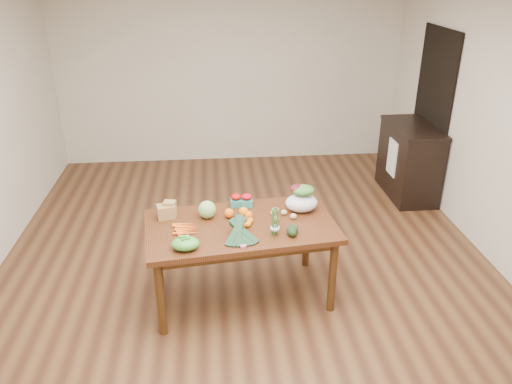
{
  "coord_description": "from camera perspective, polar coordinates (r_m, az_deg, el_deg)",
  "views": [
    {
      "loc": [
        -0.31,
        -4.31,
        2.83
      ],
      "look_at": [
        0.1,
        0.0,
        0.8
      ],
      "focal_mm": 35.0,
      "sensor_mm": 36.0,
      "label": 1
    }
  ],
  "objects": [
    {
      "name": "potato_d",
      "position": [
        4.45,
        1.97,
        -2.41
      ],
      "size": [
        0.05,
        0.05,
        0.05
      ],
      "primitive_type": "ellipsoid",
      "color": "tan",
      "rests_on": "dining_table"
    },
    {
      "name": "orange_b",
      "position": [
        4.43,
        -1.43,
        -2.27
      ],
      "size": [
        0.08,
        0.08,
        0.08
      ],
      "primitive_type": "sphere",
      "color": "orange",
      "rests_on": "dining_table"
    },
    {
      "name": "strawberry_basket_b",
      "position": [
        4.61,
        -1.06,
        -1.04
      ],
      "size": [
        0.11,
        0.11,
        0.09
      ],
      "primitive_type": null,
      "rotation": [
        0.0,
        0.0,
        0.12
      ],
      "color": "red",
      "rests_on": "dining_table"
    },
    {
      "name": "avocado_b",
      "position": [
        4.19,
        4.3,
        -4.18
      ],
      "size": [
        0.1,
        0.12,
        0.07
      ],
      "primitive_type": "ellipsoid",
      "rotation": [
        0.0,
        0.0,
        0.3
      ],
      "color": "black",
      "rests_on": "dining_table"
    },
    {
      "name": "strawberry_basket_a",
      "position": [
        4.62,
        -2.3,
        -1.04
      ],
      "size": [
        0.11,
        0.11,
        0.09
      ],
      "primitive_type": null,
      "rotation": [
        0.0,
        0.0,
        0.12
      ],
      "color": "#B10E0B",
      "rests_on": "dining_table"
    },
    {
      "name": "cabinet",
      "position": [
        6.74,
        17.09,
        3.44
      ],
      "size": [
        0.52,
        1.02,
        0.94
      ],
      "primitive_type": "cube",
      "color": "black",
      "rests_on": "floor"
    },
    {
      "name": "potato_b",
      "position": [
        4.37,
        2.29,
        -2.99
      ],
      "size": [
        0.05,
        0.05,
        0.05
      ],
      "primitive_type": "ellipsoid",
      "color": "tan",
      "rests_on": "dining_table"
    },
    {
      "name": "kale_bunch",
      "position": [
        4.03,
        -1.75,
        -4.65
      ],
      "size": [
        0.37,
        0.44,
        0.16
      ],
      "primitive_type": null,
      "rotation": [
        0.0,
        0.0,
        0.12
      ],
      "color": "#15301E",
      "rests_on": "dining_table"
    },
    {
      "name": "orange_a",
      "position": [
        4.41,
        -3.08,
        -2.43
      ],
      "size": [
        0.09,
        0.09,
        0.09
      ],
      "primitive_type": "sphere",
      "color": "orange",
      "rests_on": "dining_table"
    },
    {
      "name": "room_walls",
      "position": [
        4.57,
        -1.23,
        6.2
      ],
      "size": [
        5.02,
        6.02,
        2.7
      ],
      "color": "silver",
      "rests_on": "floor"
    },
    {
      "name": "doorway_dark",
      "position": [
        6.77,
        19.38,
        8.44
      ],
      "size": [
        0.02,
        1.0,
        2.1
      ],
      "primitive_type": "cube",
      "color": "black",
      "rests_on": "floor"
    },
    {
      "name": "carrots",
      "position": [
        4.26,
        -8.01,
        -4.14
      ],
      "size": [
        0.24,
        0.24,
        0.03
      ],
      "primitive_type": null,
      "rotation": [
        0.0,
        0.0,
        0.12
      ],
      "color": "orange",
      "rests_on": "dining_table"
    },
    {
      "name": "asparagus_bundle",
      "position": [
        4.1,
        2.19,
        -3.37
      ],
      "size": [
        0.09,
        0.13,
        0.26
      ],
      "primitive_type": null,
      "rotation": [
        0.15,
        0.0,
        0.12
      ],
      "color": "#497837",
      "rests_on": "dining_table"
    },
    {
      "name": "salad_bag",
      "position": [
        4.51,
        5.23,
        -0.87
      ],
      "size": [
        0.32,
        0.25,
        0.23
      ],
      "primitive_type": null,
      "rotation": [
        0.0,
        0.0,
        0.12
      ],
      "color": "white",
      "rests_on": "dining_table"
    },
    {
      "name": "dish_towel",
      "position": [
        6.55,
        15.29,
        3.82
      ],
      "size": [
        0.02,
        0.28,
        0.45
      ],
      "primitive_type": "cube",
      "color": "white",
      "rests_on": "cabinet"
    },
    {
      "name": "dining_table",
      "position": [
        4.51,
        -1.71,
        -7.86
      ],
      "size": [
        1.72,
        1.09,
        0.75
      ],
      "primitive_type": "cube",
      "rotation": [
        0.0,
        0.0,
        0.12
      ],
      "color": "#512B13",
      "rests_on": "floor"
    },
    {
      "name": "snap_pea_bag",
      "position": [
        3.97,
        -8.07,
        -5.87
      ],
      "size": [
        0.22,
        0.17,
        0.1
      ],
      "primitive_type": "ellipsoid",
      "color": "green",
      "rests_on": "dining_table"
    },
    {
      "name": "mandarin_cluster",
      "position": [
        4.28,
        -1.33,
        -3.31
      ],
      "size": [
        0.2,
        0.2,
        0.08
      ],
      "primitive_type": null,
      "rotation": [
        0.0,
        0.0,
        0.12
      ],
      "color": "orange",
      "rests_on": "dining_table"
    },
    {
      "name": "cabbage",
      "position": [
        4.41,
        -5.61,
        -2.01
      ],
      "size": [
        0.16,
        0.16,
        0.16
      ],
      "primitive_type": "sphere",
      "color": "#97BD6D",
      "rests_on": "dining_table"
    },
    {
      "name": "potato_a",
      "position": [
        4.35,
        2.35,
        -3.12
      ],
      "size": [
        0.05,
        0.05,
        0.04
      ],
      "primitive_type": "ellipsoid",
      "color": "tan",
      "rests_on": "dining_table"
    },
    {
      "name": "paper_bag",
      "position": [
        4.46,
        -10.24,
        -2.07
      ],
      "size": [
        0.23,
        0.2,
        0.15
      ],
      "primitive_type": null,
      "rotation": [
        0.0,
        0.0,
        0.12
      ],
      "color": "#9E7747",
      "rests_on": "dining_table"
    },
    {
      "name": "potato_c",
      "position": [
        4.47,
        3.22,
        -2.34
      ],
      "size": [
        0.06,
        0.05,
        0.05
      ],
      "primitive_type": "ellipsoid",
      "color": "#DDAF7F",
      "rests_on": "dining_table"
    },
    {
      "name": "avocado_a",
      "position": [
        4.13,
        4.09,
        -4.53
      ],
      "size": [
        0.11,
        0.13,
        0.08
      ],
      "primitive_type": "ellipsoid",
      "rotation": [
        0.0,
        0.0,
        0.3
      ],
      "color": "black",
      "rests_on": "dining_table"
    },
    {
      "name": "potato_e",
      "position": [
        4.4,
        4.29,
        -2.78
      ],
      "size": [
        0.06,
        0.05,
        0.05
      ],
      "primitive_type": "ellipsoid",
      "color": "tan",
      "rests_on": "dining_table"
    },
    {
      "name": "orange_c",
      "position": [
        4.39,
        -0.85,
        -2.66
      ],
      "size": [
        0.07,
        0.07,
        0.07
      ],
      "primitive_type": "sphere",
      "color": "#E6500E",
      "rests_on": "dining_table"
    },
    {
      "name": "floor",
      "position": [
        5.16,
        -1.09,
        -8.13
      ],
      "size": [
        6.0,
        6.0,
        0.0
      ],
      "primitive_type": "plane",
      "color": "brown",
      "rests_on": "ground"
    }
  ]
}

